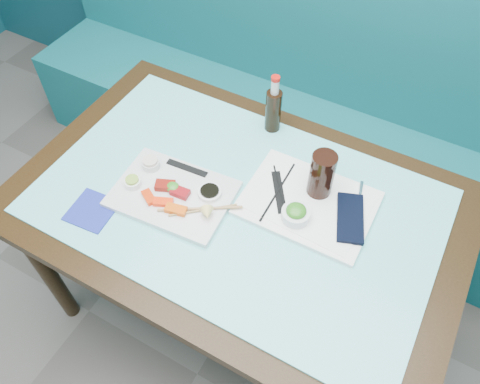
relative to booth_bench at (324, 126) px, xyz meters
The scene contains 34 objects.
booth_bench is the anchor object (origin of this frame).
dining_table 0.89m from the booth_bench, 90.00° to the right, with size 1.40×0.90×0.75m.
glass_top 0.92m from the booth_bench, 90.00° to the right, with size 1.22×0.76×0.01m, color #69D2D3.
sashimi_plate 1.02m from the booth_bench, 101.34° to the right, with size 0.36×0.26×0.02m, color silver.
salmon_left 1.09m from the booth_bench, 103.52° to the right, with size 0.06×0.03×0.01m, color red.
salmon_mid 1.07m from the booth_bench, 100.77° to the right, with size 0.06×0.03×0.01m, color #FF300A.
salmon_right 1.07m from the booth_bench, 97.86° to the right, with size 0.07×0.03×0.02m, color #EB5409.
tuna_left 1.03m from the booth_bench, 103.19° to the right, with size 0.06×0.04×0.02m, color maroon.
tuna_right 1.02m from the booth_bench, 99.89° to the right, with size 0.06×0.03×0.02m, color maroon.
seaweed_garnish 1.02m from the booth_bench, 101.76° to the right, with size 0.04×0.04×0.02m, color #33831E.
ramekin_wasabi 1.09m from the booth_bench, 107.94° to the right, with size 0.05×0.05×0.02m, color white.
wasabi_fill 1.09m from the booth_bench, 107.94° to the right, with size 0.04×0.04×0.01m, color #83AC37.
ramekin_ginger 1.01m from the booth_bench, 109.37° to the right, with size 0.06×0.06×0.02m, color silver.
ginger_fill 1.02m from the booth_bench, 109.37° to the right, with size 0.05×0.05×0.01m, color beige.
soy_dish 0.97m from the booth_bench, 95.24° to the right, with size 0.07×0.07×0.01m, color white.
soy_fill 0.97m from the booth_bench, 95.24° to the right, with size 0.06×0.06×0.01m, color black.
lemon_wedge 1.04m from the booth_bench, 92.40° to the right, with size 0.04×0.04×0.03m, color #FCDD77.
chopstick_sleeve 0.93m from the booth_bench, 103.75° to the right, with size 0.14×0.02×0.00m, color black.
wooden_chopstick_a 1.02m from the booth_bench, 94.57° to the right, with size 0.01×0.01×0.26m, color #AC8051.
wooden_chopstick_b 1.02m from the booth_bench, 93.96° to the right, with size 0.01×0.01×0.21m, color #9F7C4A.
serving_tray 0.87m from the booth_bench, 75.15° to the right, with size 0.40×0.30×0.01m, color white.
paper_placemat 0.87m from the booth_bench, 75.15° to the right, with size 0.35×0.25×0.00m, color white.
seaweed_bowl 0.94m from the booth_bench, 77.11° to the right, with size 0.09×0.09×0.03m, color white.
seaweed_salad 0.95m from the booth_bench, 77.11° to the right, with size 0.06×0.06×0.03m, color #2D7A1C.
cola_glass 0.87m from the booth_bench, 73.28° to the right, with size 0.08×0.08×0.16m, color black.
navy_pouch 0.92m from the booth_bench, 66.01° to the right, with size 0.08×0.18×0.01m, color black.
fork 0.83m from the booth_bench, 63.06° to the right, with size 0.01×0.01×0.09m, color white.
black_chopstick_a 0.87m from the booth_bench, 82.52° to the right, with size 0.01×0.01×0.25m, color black.
black_chopstick_b 0.87m from the booth_bench, 81.92° to the right, with size 0.01×0.01×0.22m, color black.
tray_sleeve 0.87m from the booth_bench, 82.22° to the right, with size 0.03×0.17×0.00m, color black.
cola_bottle_body 0.68m from the booth_bench, 95.76° to the right, with size 0.05×0.05×0.16m, color black.
cola_bottle_neck 0.75m from the booth_bench, 95.76° to the right, with size 0.03×0.03×0.05m, color silver.
cola_bottle_cap 0.78m from the booth_bench, 95.76° to the right, with size 0.03×0.03×0.01m, color red.
blue_napkin 1.21m from the booth_bench, 108.76° to the right, with size 0.13×0.13×0.01m, color navy.
Camera 1 is at (0.43, 0.68, 1.92)m, focal length 35.00 mm.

